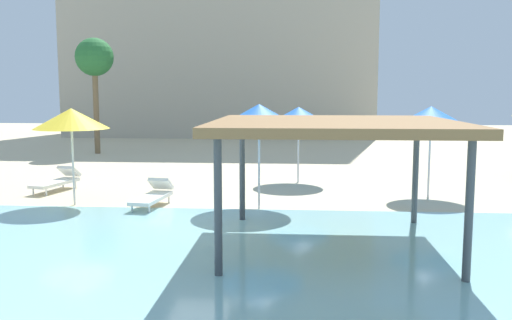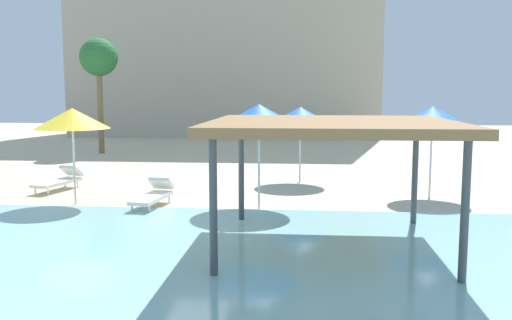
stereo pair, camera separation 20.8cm
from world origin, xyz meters
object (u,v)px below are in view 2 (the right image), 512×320
beach_umbrella_blue_0 (300,116)px  beach_umbrella_yellow_7 (72,119)px  lounge_chair_4 (154,195)px  beach_umbrella_blue_4 (259,117)px  lounge_chair_2 (60,180)px  beach_umbrella_blue_6 (432,117)px  shade_pavilion (332,128)px  palm_tree_0 (99,60)px

beach_umbrella_blue_0 → beach_umbrella_yellow_7: bearing=-145.2°
lounge_chair_4 → beach_umbrella_yellow_7: bearing=-84.2°
beach_umbrella_blue_4 → lounge_chair_2: 7.31m
beach_umbrella_blue_0 → beach_umbrella_blue_6: (3.89, -2.42, 0.10)m
shade_pavilion → beach_umbrella_blue_4: (-1.75, 3.53, 0.05)m
palm_tree_0 → beach_umbrella_yellow_7: bearing=-72.6°
beach_umbrella_blue_6 → lounge_chair_4: size_ratio=1.39×
beach_umbrella_blue_4 → beach_umbrella_yellow_7: (-5.18, 0.11, -0.07)m
shade_pavilion → lounge_chair_2: bearing=145.2°
beach_umbrella_blue_4 → lounge_chair_4: beach_umbrella_blue_4 is taller
lounge_chair_2 → beach_umbrella_yellow_7: bearing=46.8°
beach_umbrella_blue_0 → lounge_chair_2: (-7.66, -2.16, -1.98)m
beach_umbrella_yellow_7 → lounge_chair_4: 3.07m
beach_umbrella_blue_6 → lounge_chair_4: bearing=-165.9°
shade_pavilion → lounge_chair_4: 6.25m
shade_pavilion → lounge_chair_2: size_ratio=2.43×
beach_umbrella_blue_4 → lounge_chair_2: beach_umbrella_blue_4 is taller
beach_umbrella_blue_6 → beach_umbrella_yellow_7: beach_umbrella_blue_6 is taller
shade_pavilion → palm_tree_0: palm_tree_0 is taller
beach_umbrella_yellow_7 → lounge_chair_2: 3.33m
beach_umbrella_blue_0 → beach_umbrella_yellow_7: beach_umbrella_yellow_7 is taller
beach_umbrella_blue_0 → lounge_chair_4: bearing=-132.1°
lounge_chair_2 → shade_pavilion: bearing=68.8°
shade_pavilion → beach_umbrella_blue_6: bearing=60.1°
shade_pavilion → beach_umbrella_blue_6: 6.41m
beach_umbrella_blue_4 → lounge_chair_2: (-6.60, 2.29, -2.15)m
shade_pavilion → beach_umbrella_yellow_7: size_ratio=1.79×
shade_pavilion → lounge_chair_2: shade_pavilion is taller
beach_umbrella_yellow_7 → beach_umbrella_blue_4: bearing=-1.3°
beach_umbrella_blue_0 → beach_umbrella_blue_4: size_ratio=0.93×
beach_umbrella_blue_6 → lounge_chair_4: (-7.87, -1.98, -2.08)m
beach_umbrella_blue_0 → beach_umbrella_blue_4: bearing=-103.4°
palm_tree_0 → beach_umbrella_blue_0: bearing=-39.0°
beach_umbrella_blue_0 → palm_tree_0: 13.33m
beach_umbrella_blue_6 → lounge_chair_2: beach_umbrella_blue_6 is taller
shade_pavilion → beach_umbrella_blue_6: (3.20, 5.56, -0.02)m
beach_umbrella_blue_0 → palm_tree_0: size_ratio=0.45×
beach_umbrella_blue_0 → beach_umbrella_blue_4: beach_umbrella_blue_4 is taller
beach_umbrella_blue_4 → lounge_chair_4: bearing=178.9°
beach_umbrella_blue_4 → lounge_chair_2: size_ratio=1.42×
beach_umbrella_yellow_7 → lounge_chair_4: size_ratio=1.38×
beach_umbrella_blue_6 → palm_tree_0: size_ratio=0.47×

